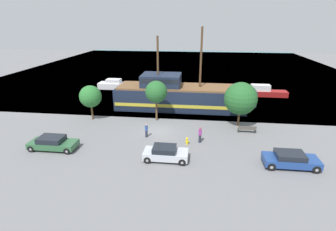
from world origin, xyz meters
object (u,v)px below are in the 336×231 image
pirate_ship (179,95)px  parked_car_curb_rear (166,153)px  moored_boat_outer (116,85)px  parked_car_curb_mid (291,159)px  pedestrian_walking_far (146,130)px  parked_car_curb_front (53,143)px  bench_promenade_east (247,129)px  pedestrian_walking_near (200,135)px  fire_hydrant (187,140)px  moored_boat_dockside (263,92)px

pirate_ship → parked_car_curb_rear: (-0.02, -15.19, -1.20)m
moored_boat_outer → parked_car_curb_mid: moored_boat_outer is taller
pedestrian_walking_far → parked_car_curb_mid: bearing=-18.3°
pirate_ship → pedestrian_walking_far: bearing=-104.5°
parked_car_curb_front → bench_promenade_east: size_ratio=2.31×
moored_boat_outer → bench_promenade_east: size_ratio=3.28×
parked_car_curb_rear → pedestrian_walking_near: size_ratio=2.31×
parked_car_curb_rear → pedestrian_walking_far: (-2.71, 4.67, 0.11)m
moored_boat_outer → parked_car_curb_rear: 28.09m
parked_car_curb_front → parked_car_curb_rear: 11.36m
fire_hydrant → bench_promenade_east: bench_promenade_east is taller
pirate_ship → bench_promenade_east: pirate_ship is taller
moored_boat_outer → pedestrian_walking_near: bearing=-53.4°
moored_boat_dockside → bench_promenade_east: (-5.05, -16.08, -0.25)m
bench_promenade_east → pedestrian_walking_near: bearing=-149.2°
fire_hydrant → pedestrian_walking_near: size_ratio=0.44×
fire_hydrant → moored_boat_outer: bearing=123.5°
parked_car_curb_front → parked_car_curb_mid: size_ratio=1.00×
moored_boat_outer → pedestrian_walking_far: size_ratio=4.19×
parked_car_curb_mid → pedestrian_walking_far: bearing=161.7°
moored_boat_outer → parked_car_curb_rear: size_ratio=1.63×
pedestrian_walking_far → pirate_ship: bearing=75.5°
parked_car_curb_rear → fire_hydrant: parked_car_curb_rear is taller
pirate_ship → fire_hydrant: size_ratio=25.55×
moored_boat_dockside → parked_car_curb_rear: size_ratio=1.90×
moored_boat_dockside → bench_promenade_east: size_ratio=3.82×
parked_car_curb_rear → pedestrian_walking_near: pedestrian_walking_near is taller
pedestrian_walking_far → pedestrian_walking_near: bearing=-6.3°
moored_boat_outer → parked_car_curb_rear: (12.57, -25.12, -0.01)m
pirate_ship → bench_promenade_east: 11.67m
moored_boat_dockside → pedestrian_walking_far: (-16.15, -18.60, 0.08)m
bench_promenade_east → parked_car_curb_mid: bearing=-70.0°
parked_car_curb_mid → bench_promenade_east: parked_car_curb_mid is taller
pedestrian_walking_near → pedestrian_walking_far: size_ratio=1.12×
parked_car_curb_front → parked_car_curb_rear: (11.33, -0.78, 0.01)m
pedestrian_walking_near → pirate_ship: bearing=105.4°
parked_car_curb_front → parked_car_curb_mid: bearing=-1.6°
moored_boat_dockside → parked_car_curb_mid: size_ratio=1.65×
pedestrian_walking_near → moored_boat_outer: bearing=126.6°
moored_boat_dockside → parked_car_curb_front: bearing=-137.8°
moored_boat_outer → parked_car_curb_rear: bearing=-63.4°
pirate_ship → fire_hydrant: (1.77, -11.74, -1.47)m
fire_hydrant → pedestrian_walking_near: (1.30, 0.57, 0.48)m
bench_promenade_east → pedestrian_walking_far: 11.38m
moored_boat_dockside → parked_car_curb_mid: 23.24m
parked_car_curb_front → fire_hydrant: parked_car_curb_front is taller
moored_boat_outer → parked_car_curb_rear: moored_boat_outer is taller
parked_car_curb_mid → pedestrian_walking_near: size_ratio=2.64×
fire_hydrant → parked_car_curb_rear: bearing=-117.4°
moored_boat_dockside → parked_car_curb_front: moored_boat_dockside is taller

